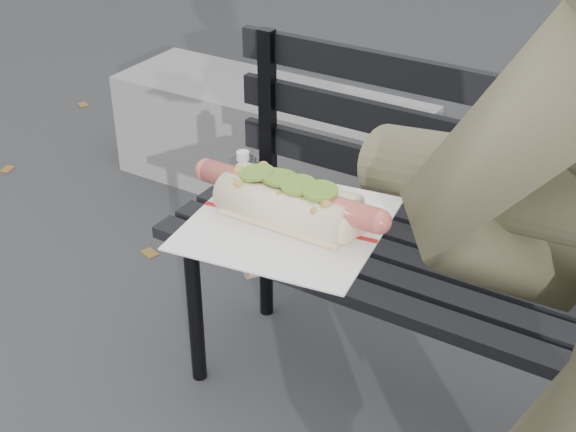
# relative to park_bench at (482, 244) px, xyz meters

# --- Properties ---
(park_bench) EXTENTS (1.50, 0.44, 0.88)m
(park_bench) POSITION_rel_park_bench_xyz_m (0.00, 0.00, 0.00)
(park_bench) COLOR black
(park_bench) RESTS_ON ground
(concrete_block) EXTENTS (1.20, 0.40, 0.40)m
(concrete_block) POSITION_rel_park_bench_xyz_m (-1.08, 0.78, -0.32)
(concrete_block) COLOR slate
(concrete_block) RESTS_ON ground
(held_hotdog) EXTENTS (0.63, 0.32, 0.20)m
(held_hotdog) POSITION_rel_park_bench_xyz_m (0.26, -0.87, 0.60)
(held_hotdog) COLOR brown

